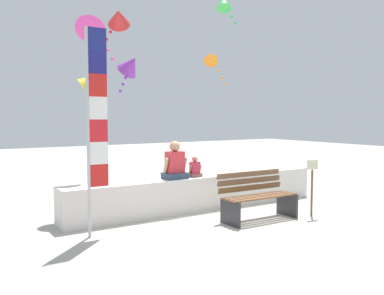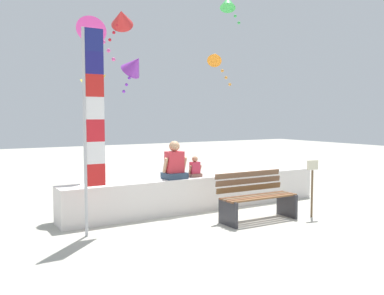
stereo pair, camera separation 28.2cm
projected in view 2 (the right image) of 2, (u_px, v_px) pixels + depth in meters
ground_plane at (223, 217)px, 7.96m from camera, size 40.00×40.00×0.00m
seawall_ledge at (200, 192)px, 8.64m from camera, size 5.80×0.57×0.69m
park_bench at (256, 198)px, 7.70m from camera, size 1.50×0.63×0.88m
person_adult at (174, 164)px, 8.24m from camera, size 0.49×0.36×0.75m
person_child at (195, 169)px, 8.49m from camera, size 0.28×0.20×0.42m
flag_banner at (91, 118)px, 6.60m from camera, size 0.35×0.05×3.30m
kite_green at (228, 3)px, 11.13m from camera, size 0.65×0.67×0.83m
kite_purple at (134, 65)px, 11.08m from camera, size 0.81×0.89×1.13m
kite_magenta at (94, 24)px, 8.59m from camera, size 0.95×0.99×1.16m
kite_orange at (215, 58)px, 11.00m from camera, size 0.67×0.66×1.03m
kite_red at (122, 18)px, 10.32m from camera, size 0.79×0.84×0.93m
kite_yellow at (96, 82)px, 9.91m from camera, size 0.89×0.75×0.96m
sign_post at (312, 183)px, 7.89m from camera, size 0.24×0.06×1.09m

